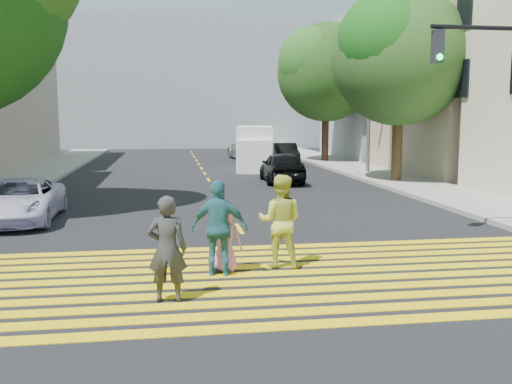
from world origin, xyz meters
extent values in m
plane|color=black|center=(0.00, 0.00, 0.00)|extent=(120.00, 120.00, 0.00)
cube|color=gray|center=(-8.50, 22.00, 0.07)|extent=(3.00, 40.00, 0.15)
cube|color=gray|center=(8.50, 15.00, 0.07)|extent=(3.00, 60.00, 0.15)
cube|color=yellow|center=(0.00, -1.20, 0.01)|extent=(13.40, 0.35, 0.01)
cube|color=yellow|center=(0.00, -0.65, 0.01)|extent=(13.40, 0.35, 0.01)
cube|color=yellow|center=(0.00, -0.10, 0.01)|extent=(13.40, 0.35, 0.01)
cube|color=yellow|center=(0.00, 0.45, 0.01)|extent=(13.40, 0.35, 0.01)
cube|color=yellow|center=(0.00, 1.00, 0.01)|extent=(13.40, 0.35, 0.01)
cube|color=yellow|center=(0.00, 1.55, 0.01)|extent=(13.40, 0.35, 0.01)
cube|color=yellow|center=(0.00, 2.10, 0.01)|extent=(13.40, 0.35, 0.01)
cube|color=yellow|center=(0.00, 2.65, 0.01)|extent=(13.40, 0.35, 0.01)
cube|color=yellow|center=(0.00, 3.20, 0.01)|extent=(13.40, 0.35, 0.01)
cube|color=yellow|center=(0.00, 3.75, 0.01)|extent=(13.40, 0.35, 0.01)
cube|color=yellow|center=(0.00, 6.00, 0.01)|extent=(0.12, 1.40, 0.01)
cube|color=yellow|center=(0.00, 9.00, 0.01)|extent=(0.12, 1.40, 0.01)
cube|color=yellow|center=(0.00, 12.00, 0.01)|extent=(0.12, 1.40, 0.01)
cube|color=yellow|center=(0.00, 15.00, 0.01)|extent=(0.12, 1.40, 0.01)
cube|color=yellow|center=(0.00, 18.00, 0.01)|extent=(0.12, 1.40, 0.01)
cube|color=yellow|center=(0.00, 21.00, 0.01)|extent=(0.12, 1.40, 0.01)
cube|color=yellow|center=(0.00, 24.00, 0.01)|extent=(0.12, 1.40, 0.01)
cube|color=yellow|center=(0.00, 27.00, 0.01)|extent=(0.12, 1.40, 0.01)
cube|color=yellow|center=(0.00, 30.00, 0.01)|extent=(0.12, 1.40, 0.01)
cube|color=yellow|center=(0.00, 33.00, 0.01)|extent=(0.12, 1.40, 0.01)
cube|color=yellow|center=(0.00, 36.00, 0.01)|extent=(0.12, 1.40, 0.01)
cube|color=yellow|center=(0.00, 39.00, 0.01)|extent=(0.12, 1.40, 0.01)
cube|color=tan|center=(15.00, 19.00, 5.00)|extent=(10.00, 10.00, 10.00)
cube|color=gray|center=(15.00, 30.00, 5.00)|extent=(10.00, 10.00, 10.00)
cube|color=gray|center=(0.00, 48.00, 6.00)|extent=(30.00, 8.00, 12.00)
cylinder|color=#4B361E|center=(8.20, 15.18, 1.58)|extent=(0.62, 0.62, 3.17)
sphere|color=black|center=(8.20, 15.18, 5.55)|extent=(7.91, 7.91, 5.96)
sphere|color=#0B640F|center=(9.14, 15.97, 6.45)|extent=(5.93, 5.93, 4.47)
sphere|color=#185D15|center=(7.34, 14.55, 6.15)|extent=(5.54, 5.54, 4.17)
cylinder|color=black|center=(8.13, 26.79, 1.63)|extent=(0.56, 0.56, 3.26)
sphere|color=#17440F|center=(8.13, 26.79, 5.75)|extent=(7.62, 7.62, 6.21)
sphere|color=#06420B|center=(9.25, 27.41, 6.68)|extent=(5.71, 5.71, 4.66)
sphere|color=#184515|center=(7.14, 26.30, 6.37)|extent=(5.33, 5.33, 4.35)
imported|color=#303030|center=(-1.88, 0.20, 0.88)|extent=(0.68, 0.49, 1.76)
imported|color=#BDC645|center=(0.34, 2.05, 0.93)|extent=(1.07, 0.94, 1.87)
imported|color=pink|center=(-0.78, 1.84, 0.65)|extent=(0.73, 0.61, 1.29)
imported|color=#2B6A7B|center=(-0.91, 1.59, 0.92)|extent=(1.14, 0.65, 1.83)
imported|color=silver|center=(-6.07, 7.98, 0.61)|extent=(2.11, 4.43, 1.22)
imported|color=black|center=(3.22, 16.33, 0.71)|extent=(1.83, 4.24, 1.42)
imported|color=#9B9B9B|center=(3.52, 30.37, 0.72)|extent=(2.50, 5.16, 1.45)
imported|color=black|center=(5.30, 25.82, 0.67)|extent=(1.71, 4.13, 1.33)
cube|color=white|center=(2.95, 22.92, 1.22)|extent=(2.63, 5.09, 2.43)
cube|color=white|center=(2.64, 20.81, 0.88)|extent=(2.00, 1.42, 1.75)
cylinder|color=black|center=(1.93, 21.30, 0.34)|extent=(0.34, 0.71, 0.68)
cylinder|color=black|center=(3.47, 21.08, 0.34)|extent=(0.34, 0.71, 0.68)
cylinder|color=black|center=(2.44, 24.77, 0.34)|extent=(0.34, 0.71, 0.68)
cylinder|color=black|center=(3.98, 24.54, 0.34)|extent=(0.34, 0.71, 0.68)
cylinder|color=black|center=(6.10, 3.99, 5.09)|extent=(3.64, 0.17, 0.11)
cube|color=#28292F|center=(4.47, 3.97, 4.64)|extent=(0.24, 0.24, 0.76)
sphere|color=#0FEF4C|center=(4.47, 3.84, 4.38)|extent=(0.15, 0.15, 0.15)
cylinder|color=gray|center=(8.27, 19.09, 4.87)|extent=(0.19, 0.19, 9.74)
camera|label=1|loc=(-1.82, -8.95, 3.02)|focal=40.00mm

